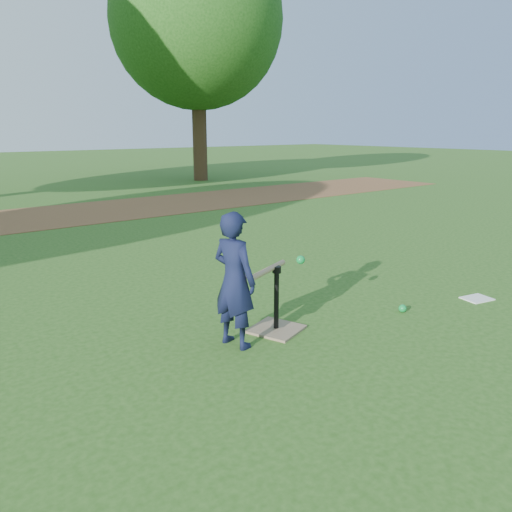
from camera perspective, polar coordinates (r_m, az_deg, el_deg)
ground at (r=5.00m, az=4.09°, el=-6.95°), size 80.00×80.00×0.00m
dirt_strip at (r=11.51m, az=-21.99°, el=4.31°), size 24.00×3.00×0.01m
child at (r=4.18m, az=-2.48°, el=-2.78°), size 0.36×0.47×1.17m
wiffle_ball_ground at (r=5.31m, az=16.40°, el=-5.76°), size 0.08×0.08×0.08m
clipboard at (r=5.99m, az=23.94°, el=-4.47°), size 0.34×0.29×0.01m
batting_tee at (r=4.63m, az=2.32°, el=-7.21°), size 0.55×0.55×0.61m
swing_action at (r=4.40m, az=1.91°, el=-1.44°), size 0.73×0.28×0.11m
tree_right at (r=18.52m, az=-6.81°, el=25.11°), size 5.80×5.80×8.21m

